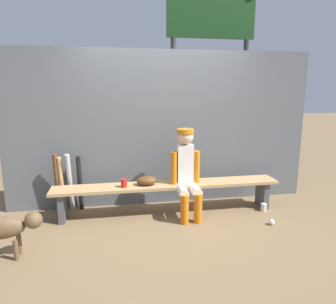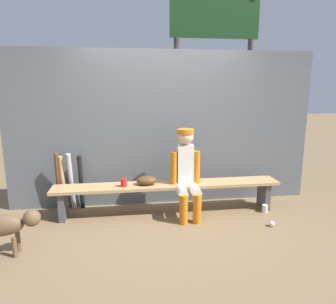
{
  "view_description": "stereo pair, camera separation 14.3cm",
  "coord_description": "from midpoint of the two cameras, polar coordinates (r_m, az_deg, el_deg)",
  "views": [
    {
      "loc": [
        -0.72,
        -4.03,
        1.75
      ],
      "look_at": [
        0.0,
        0.0,
        0.88
      ],
      "focal_mm": 32.9,
      "sensor_mm": 36.0,
      "label": 1
    },
    {
      "loc": [
        -0.58,
        -4.05,
        1.75
      ],
      "look_at": [
        0.0,
        0.0,
        0.88
      ],
      "focal_mm": 32.9,
      "sensor_mm": 36.0,
      "label": 2
    }
  ],
  "objects": [
    {
      "name": "ground_plane",
      "position": [
        4.45,
        -0.94,
        -11.19
      ],
      "size": [
        30.0,
        30.0,
        0.0
      ],
      "primitive_type": "plane",
      "color": "brown"
    },
    {
      "name": "chainlink_fence",
      "position": [
        4.56,
        -1.87,
        4.25
      ],
      "size": [
        4.53,
        0.03,
        2.28
      ],
      "primitive_type": "cube",
      "color": "#595E63",
      "rests_on": "ground_plane"
    },
    {
      "name": "dugout_bench",
      "position": [
        4.32,
        -0.95,
        -6.91
      ],
      "size": [
        3.15,
        0.36,
        0.43
      ],
      "color": "tan",
      "rests_on": "ground_plane"
    },
    {
      "name": "player_seated",
      "position": [
        4.18,
        2.51,
        -3.39
      ],
      "size": [
        0.41,
        0.55,
        1.2
      ],
      "color": "silver",
      "rests_on": "ground_plane"
    },
    {
      "name": "baseball_glove",
      "position": [
        4.25,
        -4.93,
        -5.31
      ],
      "size": [
        0.28,
        0.2,
        0.12
      ],
      "primitive_type": "ellipsoid",
      "color": "#593819",
      "rests_on": "dugout_bench"
    },
    {
      "name": "bat_aluminum_black",
      "position": [
        4.61,
        -16.87,
        -5.57
      ],
      "size": [
        0.07,
        0.13,
        0.8
      ],
      "primitive_type": "cylinder",
      "rotation": [
        0.08,
        0.0,
        -0.05
      ],
      "color": "black",
      "rests_on": "ground_plane"
    },
    {
      "name": "bat_aluminum_silver",
      "position": [
        4.57,
        -18.56,
        -5.45
      ],
      "size": [
        0.08,
        0.23,
        0.86
      ],
      "primitive_type": "cylinder",
      "rotation": [
        0.19,
        0.0,
        -0.05
      ],
      "color": "#B7B7BC",
      "rests_on": "ground_plane"
    },
    {
      "name": "bat_wood_tan",
      "position": [
        4.6,
        -19.96,
        -5.75
      ],
      "size": [
        0.08,
        0.14,
        0.81
      ],
      "primitive_type": "cylinder",
      "rotation": [
        0.09,
        0.0,
        -0.14
      ],
      "color": "tan",
      "rests_on": "ground_plane"
    },
    {
      "name": "bat_wood_dark",
      "position": [
        4.6,
        -20.69,
        -5.49
      ],
      "size": [
        0.07,
        0.13,
        0.86
      ],
      "primitive_type": "cylinder",
      "rotation": [
        0.07,
        0.0,
        0.01
      ],
      "color": "brown",
      "rests_on": "ground_plane"
    },
    {
      "name": "baseball",
      "position": [
        4.27,
        17.73,
        -12.28
      ],
      "size": [
        0.07,
        0.07,
        0.07
      ],
      "primitive_type": "sphere",
      "color": "white",
      "rests_on": "ground_plane"
    },
    {
      "name": "cup_on_ground",
      "position": [
        4.68,
        16.46,
        -9.79
      ],
      "size": [
        0.08,
        0.08,
        0.11
      ],
      "primitive_type": "cylinder",
      "color": "silver",
      "rests_on": "ground_plane"
    },
    {
      "name": "cup_on_bench",
      "position": [
        4.19,
        -9.14,
        -5.72
      ],
      "size": [
        0.08,
        0.08,
        0.11
      ],
      "primitive_type": "cylinder",
      "color": "red",
      "rests_on": "dugout_bench"
    },
    {
      "name": "scoreboard",
      "position": [
        5.94,
        7.76,
        20.31
      ],
      "size": [
        1.88,
        0.27,
        3.81
      ],
      "color": "#3F3F42",
      "rests_on": "ground_plane"
    },
    {
      "name": "dog",
      "position": [
        3.68,
        -29.02,
        -12.21
      ],
      "size": [
        0.84,
        0.2,
        0.49
      ],
      "color": "brown",
      "rests_on": "ground_plane"
    }
  ]
}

